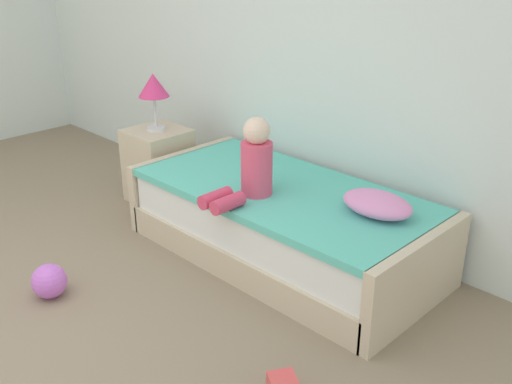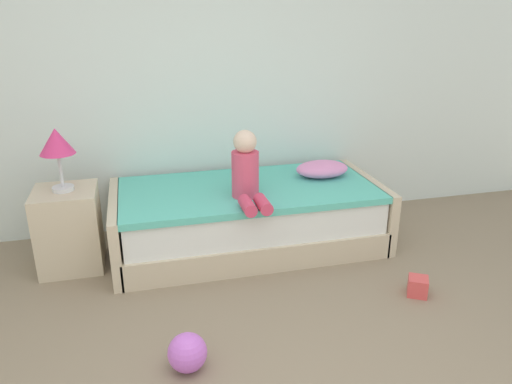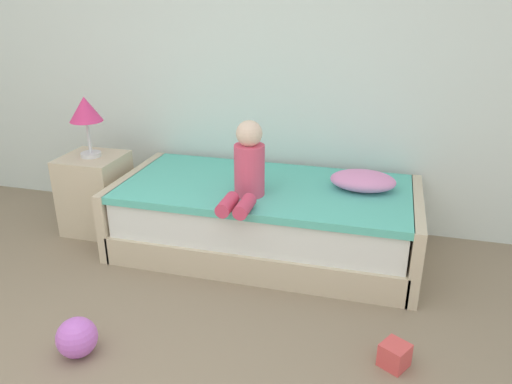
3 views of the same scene
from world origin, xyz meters
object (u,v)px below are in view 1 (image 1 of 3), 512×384
bed (282,223)px  child_figure (251,165)px  toy_ball (49,281)px  table_lamp (154,88)px  nightstand (159,165)px  pillow (377,204)px

bed → child_figure: 0.52m
toy_ball → table_lamp: bearing=117.3°
nightstand → table_lamp: size_ratio=1.33×
toy_ball → bed: bearing=64.1°
nightstand → table_lamp: (-0.00, 0.00, 0.64)m
child_figure → toy_ball: 1.40m
nightstand → child_figure: bearing=-9.7°
bed → child_figure: bearing=-105.6°
pillow → toy_ball: (-1.31, -1.45, -0.46)m
bed → nightstand: size_ratio=3.52×
child_figure → toy_ball: bearing=-117.8°
bed → pillow: size_ratio=4.80×
bed → toy_ball: bearing=-115.9°
bed → child_figure: size_ratio=4.14×
bed → child_figure: (-0.06, -0.23, 0.46)m
nightstand → toy_ball: nightstand is taller
pillow → bed: bearing=-171.3°
bed → toy_ball: (-0.66, -1.35, -0.14)m
table_lamp → pillow: (2.00, 0.11, -0.37)m
bed → pillow: pillow is taller
child_figure → toy_ball: size_ratio=2.41×
bed → child_figure: child_figure is taller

